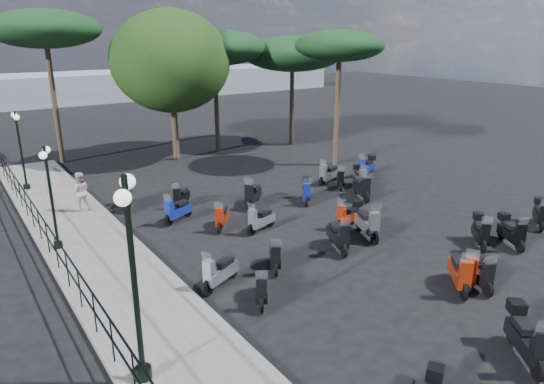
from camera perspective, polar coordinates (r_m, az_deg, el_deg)
ground at (r=16.75m, az=6.20°, el=-6.90°), size 120.00×120.00×0.00m
sidewalk at (r=16.38m, az=-18.92°, el=-8.16°), size 3.00×30.00×0.15m
railing at (r=15.63m, az=-23.59°, el=-6.70°), size 0.04×26.04×1.10m
lamp_post_0 at (r=9.91m, az=-16.03°, el=-8.74°), size 0.71×1.23×4.46m
lamp_post_1 at (r=17.40m, az=-24.62°, el=0.09°), size 0.49×1.00×3.53m
lamp_post_2 at (r=24.93m, az=-27.52°, el=4.89°), size 0.29×1.07×3.64m
pedestrian_far at (r=21.15m, az=-21.68°, el=0.04°), size 0.87×0.72×1.62m
scooter_2 at (r=13.51m, az=-1.26°, el=-11.25°), size 0.94×1.36×1.24m
scooter_3 at (r=14.32m, az=-6.20°, el=-9.41°), size 1.56×0.87×1.33m
scooter_4 at (r=19.35m, az=-11.07°, el=-2.18°), size 1.53×0.88×1.31m
scooter_5 at (r=21.30m, az=-16.65°, el=-0.73°), size 0.77×1.44×1.20m
scooter_7 at (r=12.69m, az=27.72°, el=-15.02°), size 1.28×1.54×1.46m
scooter_8 at (r=16.69m, az=7.81°, el=-5.21°), size 0.91×1.68×1.42m
scooter_9 at (r=18.10m, az=-1.36°, el=-3.33°), size 1.54×0.69×1.26m
scooter_10 at (r=18.48m, az=-5.90°, el=-3.00°), size 1.08×1.25×1.24m
scooter_11 at (r=21.05m, az=-10.63°, el=-0.61°), size 1.15×1.08×1.18m
scooter_13 at (r=15.11m, az=21.25°, el=-8.92°), size 1.30×1.41×1.44m
scooter_14 at (r=15.53m, az=22.70°, el=-8.48°), size 1.62×0.82×1.35m
scooter_15 at (r=18.77m, az=9.07°, el=-2.70°), size 1.51×0.55×1.21m
scooter_16 at (r=21.28m, az=4.07°, el=0.06°), size 1.09×1.36×1.27m
scooter_17 at (r=20.71m, az=-2.29°, el=-0.37°), size 1.43×1.25×1.42m
scooter_19 at (r=18.82m, az=26.34°, el=-4.28°), size 0.99×1.47×1.30m
scooter_20 at (r=15.43m, az=23.05°, el=-8.83°), size 0.83×1.49×1.27m
scooter_21 at (r=17.86m, az=11.19°, el=-3.75°), size 0.91×1.76×1.47m
scooter_22 at (r=23.52m, az=10.26°, el=1.64°), size 1.01×1.51×1.34m
scooter_23 at (r=24.06m, az=6.67°, el=2.09°), size 1.65×0.72×1.35m
scooter_25 at (r=18.36m, az=23.33°, el=-4.37°), size 1.29×1.28×1.32m
scooter_26 at (r=21.24m, az=29.00°, el=-2.30°), size 1.35×1.07×1.26m
scooter_27 at (r=22.01m, az=10.52°, el=0.46°), size 0.94×1.67×1.42m
scooter_28 at (r=23.47m, az=8.05°, el=1.50°), size 1.04×1.21×1.20m
scooter_29 at (r=25.71m, az=11.05°, el=2.95°), size 1.56×0.72×1.28m
scooter_31 at (r=15.29m, az=0.38°, el=-7.56°), size 0.94×1.36×1.24m
broadleaf_tree at (r=28.38m, az=-11.83°, el=14.81°), size 6.63×6.63×8.43m
pine_0 at (r=30.19m, az=-6.79°, el=16.49°), size 6.16×6.16×7.37m
pine_1 at (r=32.04m, az=2.42°, el=15.94°), size 6.44×6.44×7.00m
pine_2 at (r=29.67m, az=-25.20°, el=16.93°), size 5.87×5.87×8.34m
pine_3 at (r=26.83m, az=7.96°, el=16.62°), size 4.75×4.75×7.31m
distant_hills at (r=57.55m, az=-24.94°, el=10.92°), size 70.00×8.00×3.00m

